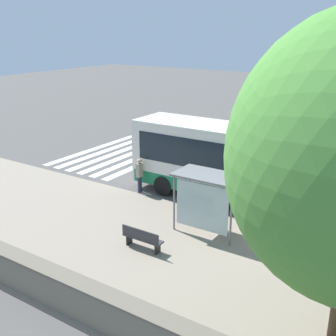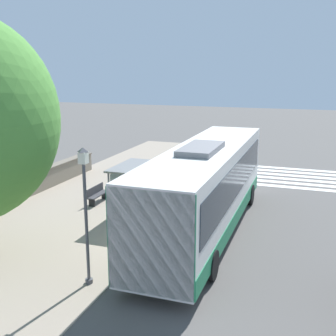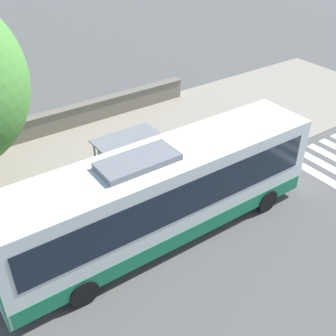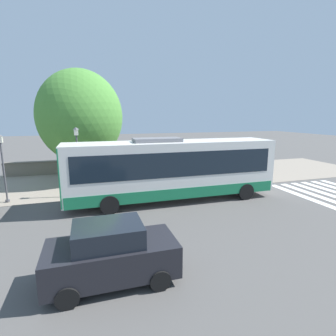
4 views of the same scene
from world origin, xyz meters
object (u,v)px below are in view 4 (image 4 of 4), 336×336
pedestrian (238,172)px  bench (172,171)px  bus_shelter (165,158)px  street_lamp_near (78,156)px  parked_car_far_lane (111,254)px  shade_tree (80,117)px  bus (172,169)px  street_lamp_far (3,163)px

pedestrian → bench: pedestrian is taller
bus_shelter → street_lamp_near: bearing=-78.7°
street_lamp_near → parked_car_far_lane: (9.48, 1.13, -1.69)m
bench → shade_tree: shade_tree is taller
bus → shade_tree: size_ratio=1.45×
street_lamp_far → parked_car_far_lane: (9.58, 5.27, -1.49)m
street_lamp_far → shade_tree: bearing=136.6°
street_lamp_near → pedestrian: bearing=85.6°
bus → street_lamp_near: (-2.42, -5.40, 0.63)m
shade_tree → pedestrian: bearing=62.7°
bus → parked_car_far_lane: bearing=-31.2°
bus → parked_car_far_lane: 8.32m
bus_shelter → street_lamp_far: bearing=-83.8°
bus_shelter → pedestrian: bearing=67.4°
parked_car_far_lane → bus: bearing=148.8°
pedestrian → street_lamp_far: street_lamp_far is taller
bus_shelter → pedestrian: bus_shelter is taller
bus_shelter → bench: 3.27m
bus → parked_car_far_lane: bus is taller
bus_shelter → shade_tree: size_ratio=0.33×
pedestrian → street_lamp_far: size_ratio=0.44×
street_lamp_far → parked_car_far_lane: size_ratio=1.03×
pedestrian → shade_tree: bearing=-117.3°
street_lamp_far → shade_tree: 6.86m
street_lamp_far → shade_tree: (-4.61, 4.35, 2.62)m
shade_tree → street_lamp_far: bearing=-43.4°
street_lamp_near → street_lamp_far: size_ratio=1.08×
bus → shade_tree: (-7.12, -5.18, 3.06)m
street_lamp_near → parked_car_far_lane: street_lamp_near is taller
bench → street_lamp_near: street_lamp_near is taller
bench → bus_shelter: bearing=-28.6°
bus → street_lamp_near: street_lamp_near is taller
pedestrian → bench: (-4.58, -3.53, -0.59)m
bus_shelter → street_lamp_far: street_lamp_far is taller
parked_car_far_lane → street_lamp_far: bearing=-151.2°
street_lamp_near → bus: bearing=65.8°
pedestrian → parked_car_far_lane: (8.65, -9.83, -0.14)m
bus → street_lamp_near: 5.95m
street_lamp_near → parked_car_far_lane: size_ratio=1.12×
bus → street_lamp_far: 9.87m
street_lamp_near → parked_car_far_lane: bearing=6.8°
bench → street_lamp_far: size_ratio=0.41×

